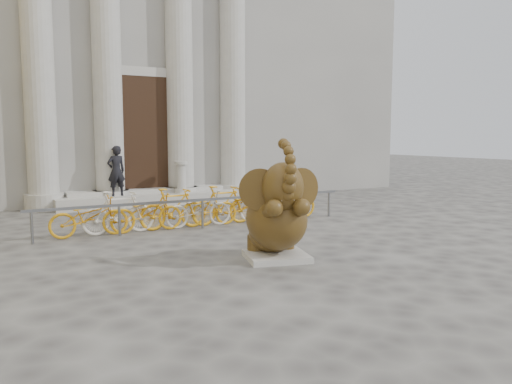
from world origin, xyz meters
TOP-DOWN VIEW (x-y plane):
  - ground at (0.00, 0.00)m, footprint 80.00×80.00m
  - classical_building at (0.00, 14.93)m, footprint 22.00×10.70m
  - entrance_steps at (0.00, 9.40)m, footprint 6.00×1.20m
  - elephant_statue at (-0.16, 1.05)m, footprint 1.43×1.72m
  - bike_rack at (-0.15, 4.84)m, footprint 8.00×0.53m
  - pedestrian at (-1.13, 9.27)m, footprint 0.64×0.48m
  - balustrade_post at (0.95, 9.10)m, footprint 0.43×0.43m

SIDE VIEW (x-z plane):
  - ground at x=0.00m, z-range 0.00..0.00m
  - entrance_steps at x=0.00m, z-range 0.00..0.36m
  - bike_rack at x=-0.15m, z-range 0.00..1.00m
  - elephant_statue at x=-0.16m, z-range -0.30..1.88m
  - balustrade_post at x=0.95m, z-range 0.32..1.37m
  - pedestrian at x=-1.13m, z-range 0.36..1.94m
  - classical_building at x=0.00m, z-range -0.02..11.98m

